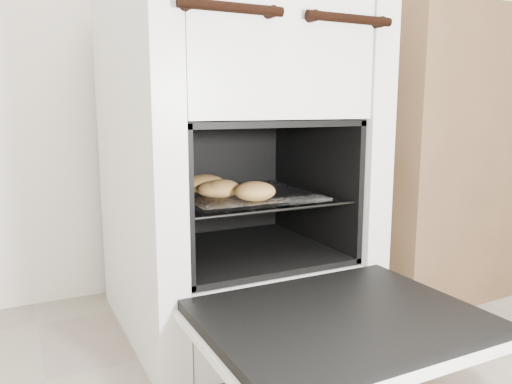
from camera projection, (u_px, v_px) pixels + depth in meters
stove at (232, 166)px, 1.42m from camera, size 0.62×0.70×0.96m
oven_door at (339, 322)px, 1.00m from camera, size 0.56×0.44×0.04m
oven_rack at (243, 196)px, 1.38m from camera, size 0.45×0.44×0.01m
foil_sheet at (246, 195)px, 1.36m from camera, size 0.35×0.31×0.01m
baked_rolls at (223, 188)px, 1.31m from camera, size 0.22×0.31×0.05m
counter at (445, 150)px, 1.89m from camera, size 0.97×0.67×0.94m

